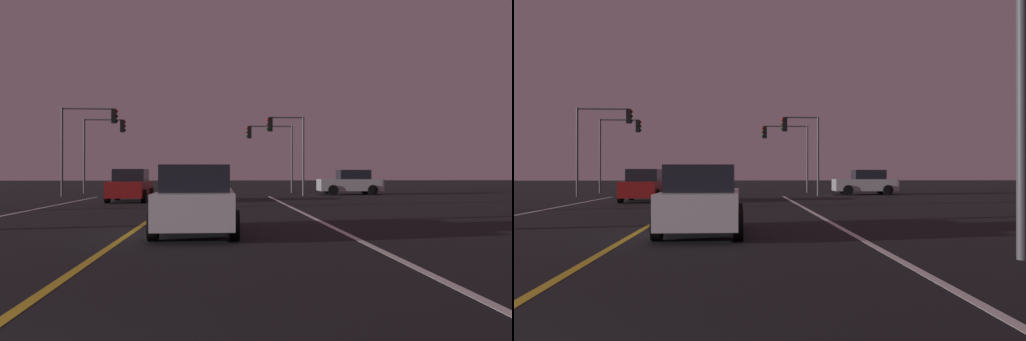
% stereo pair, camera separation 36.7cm
% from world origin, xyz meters
% --- Properties ---
extents(lane_edge_right, '(0.16, 37.22, 0.01)m').
position_xyz_m(lane_edge_right, '(5.35, 12.61, 0.00)').
color(lane_edge_right, silver).
rests_on(lane_edge_right, ground).
extents(lane_center_divider, '(0.16, 37.22, 0.01)m').
position_xyz_m(lane_center_divider, '(0.00, 12.61, 0.00)').
color(lane_center_divider, gold).
rests_on(lane_center_divider, ground).
extents(car_oncoming, '(2.02, 4.30, 1.70)m').
position_xyz_m(car_oncoming, '(-2.43, 25.84, 0.82)').
color(car_oncoming, black).
rests_on(car_oncoming, ground).
extents(car_crossing_side, '(4.30, 2.02, 1.70)m').
position_xyz_m(car_crossing_side, '(11.24, 33.81, 0.82)').
color(car_crossing_side, black).
rests_on(car_crossing_side, ground).
extents(car_lead_same_lane, '(2.02, 4.30, 1.70)m').
position_xyz_m(car_lead_same_lane, '(1.66, 10.71, 0.82)').
color(car_lead_same_lane, black).
rests_on(car_lead_same_lane, ground).
extents(traffic_light_near_right, '(2.47, 0.36, 5.11)m').
position_xyz_m(traffic_light_near_right, '(6.47, 31.72, 3.78)').
color(traffic_light_near_right, '#4C4C51').
rests_on(traffic_light_near_right, ground).
extents(traffic_light_near_left, '(3.53, 0.36, 5.58)m').
position_xyz_m(traffic_light_near_left, '(-5.98, 31.72, 4.16)').
color(traffic_light_near_left, '#4C4C51').
rests_on(traffic_light_near_left, ground).
extents(traffic_light_far_right, '(3.50, 0.36, 5.02)m').
position_xyz_m(traffic_light_far_right, '(5.92, 37.22, 3.77)').
color(traffic_light_far_right, '#4C4C51').
rests_on(traffic_light_far_right, ground).
extents(traffic_light_far_left, '(3.07, 0.36, 5.43)m').
position_xyz_m(traffic_light_far_left, '(-6.19, 37.22, 4.03)').
color(traffic_light_far_left, '#4C4C51').
rests_on(traffic_light_far_left, ground).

